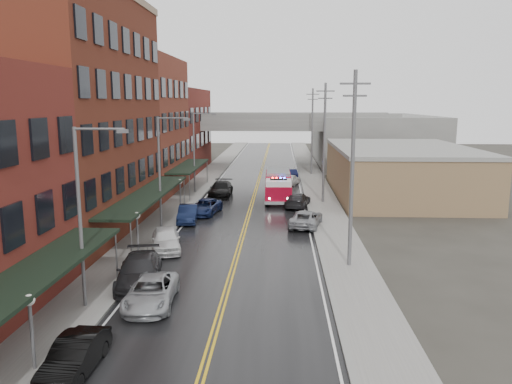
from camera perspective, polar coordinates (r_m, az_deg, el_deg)
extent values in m
cube|color=black|center=(46.25, -0.78, -2.41)|extent=(11.00, 160.00, 0.02)
cube|color=slate|center=(47.25, -9.66, -2.20)|extent=(3.00, 160.00, 0.15)
cube|color=slate|center=(46.35, 8.27, -2.40)|extent=(3.00, 160.00, 0.15)
cube|color=gray|center=(46.93, -7.69, -2.23)|extent=(0.30, 160.00, 0.15)
cube|color=gray|center=(46.22, 6.23, -2.39)|extent=(0.30, 160.00, 0.15)
cube|color=#572417|center=(41.35, -20.39, 8.03)|extent=(9.00, 20.00, 18.00)
cube|color=maroon|center=(57.90, -13.48, 7.35)|extent=(9.00, 15.00, 15.00)
cube|color=maroon|center=(74.92, -9.68, 6.93)|extent=(9.00, 20.00, 12.00)
cube|color=#8D6B4C|center=(57.08, 16.13, 2.15)|extent=(14.00, 22.00, 5.00)
cube|color=slate|center=(86.58, 12.99, 5.92)|extent=(18.00, 30.00, 8.00)
cube|color=black|center=(22.83, -24.71, -8.95)|extent=(2.60, 16.00, 0.18)
cylinder|color=slate|center=(29.48, -15.66, -7.19)|extent=(0.10, 0.10, 3.00)
cube|color=black|center=(40.07, -12.21, -0.25)|extent=(2.60, 18.00, 0.18)
cylinder|color=slate|center=(32.04, -14.08, -5.72)|extent=(0.10, 0.10, 3.00)
cylinder|color=slate|center=(48.32, -8.20, -0.16)|extent=(0.10, 0.10, 3.00)
cube|color=black|center=(56.94, -7.67, 2.95)|extent=(2.60, 13.00, 0.18)
cylinder|color=slate|center=(51.02, -7.61, 0.40)|extent=(0.10, 0.10, 3.00)
cylinder|color=slate|center=(62.92, -5.61, 2.30)|extent=(0.10, 0.10, 3.00)
cylinder|color=#59595B|center=(21.28, -24.21, -14.95)|extent=(0.14, 0.14, 2.80)
sphere|color=silver|center=(20.71, -24.51, -11.18)|extent=(0.44, 0.44, 0.44)
cylinder|color=#59595B|center=(33.55, -13.37, -5.14)|extent=(0.14, 0.14, 2.80)
sphere|color=silver|center=(33.19, -13.48, -2.64)|extent=(0.44, 0.44, 0.44)
cylinder|color=#59595B|center=(46.80, -8.63, -0.64)|extent=(0.14, 0.14, 2.80)
sphere|color=silver|center=(46.55, -8.68, 1.18)|extent=(0.44, 0.44, 0.44)
cylinder|color=#59595B|center=(25.62, -19.47, -3.07)|extent=(0.18, 0.18, 9.00)
cylinder|color=#59595B|center=(24.58, -17.48, 6.89)|extent=(2.40, 0.12, 0.12)
cube|color=#59595B|center=(24.23, -15.01, 6.73)|extent=(0.50, 0.22, 0.18)
cylinder|color=#59595B|center=(40.61, -10.97, 2.07)|extent=(0.18, 0.18, 9.00)
cylinder|color=#59595B|center=(39.96, -9.50, 8.33)|extent=(2.40, 0.12, 0.12)
cube|color=#59595B|center=(39.75, -7.93, 8.22)|extent=(0.50, 0.22, 0.18)
cylinder|color=#59595B|center=(56.16, -7.10, 4.40)|extent=(0.18, 0.18, 9.00)
cylinder|color=#59595B|center=(55.70, -5.97, 8.91)|extent=(2.40, 0.12, 0.12)
cube|color=#59595B|center=(55.54, -4.83, 8.83)|extent=(0.50, 0.22, 0.18)
cylinder|color=#59595B|center=(30.62, 10.94, 2.29)|extent=(0.24, 0.24, 12.00)
cube|color=#59595B|center=(30.36, 11.28, 12.06)|extent=(1.80, 0.12, 0.12)
cube|color=#59595B|center=(30.34, 11.23, 10.73)|extent=(1.40, 0.12, 0.12)
cylinder|color=#59595B|center=(50.39, 7.80, 5.44)|extent=(0.24, 0.24, 12.00)
cube|color=#59595B|center=(50.23, 7.95, 11.36)|extent=(1.80, 0.12, 0.12)
cube|color=#59595B|center=(50.22, 7.93, 10.56)|extent=(1.40, 0.12, 0.12)
cylinder|color=#59595B|center=(70.28, 6.43, 6.80)|extent=(0.24, 0.24, 12.00)
cube|color=#59595B|center=(70.17, 6.52, 11.05)|extent=(1.80, 0.12, 0.12)
cube|color=#59595B|center=(70.16, 6.50, 10.47)|extent=(1.40, 0.12, 0.12)
cube|color=slate|center=(77.16, 0.73, 7.73)|extent=(40.00, 10.00, 1.50)
cube|color=slate|center=(78.60, -7.35, 4.95)|extent=(1.60, 8.00, 6.00)
cube|color=slate|center=(77.78, 8.88, 4.86)|extent=(1.60, 8.00, 6.00)
cube|color=maroon|center=(53.24, 2.54, 1.01)|extent=(2.68, 5.75, 2.18)
cube|color=maroon|center=(49.30, 2.58, -0.10)|extent=(2.64, 2.74, 1.56)
cube|color=silver|center=(49.12, 2.59, 1.09)|extent=(2.50, 2.53, 0.52)
cube|color=black|center=(49.45, 2.58, 0.30)|extent=(2.64, 1.70, 0.83)
cube|color=slate|center=(53.05, 2.55, 2.34)|extent=(2.42, 5.33, 0.31)
cube|color=black|center=(49.07, 2.59, 1.49)|extent=(1.67, 0.32, 0.15)
sphere|color=#FF0C0C|center=(49.05, 1.92, 1.59)|extent=(0.21, 0.21, 0.21)
sphere|color=#1933FF|center=(49.07, 3.26, 1.58)|extent=(0.21, 0.21, 0.21)
cylinder|color=black|center=(49.34, 1.25, -1.00)|extent=(1.04, 0.38, 1.04)
cylinder|color=black|center=(49.37, 3.90, -1.02)|extent=(1.04, 0.38, 1.04)
cylinder|color=black|center=(52.91, 1.30, -0.23)|extent=(1.04, 0.38, 1.04)
cylinder|color=black|center=(52.93, 3.77, -0.25)|extent=(1.04, 0.38, 1.04)
cylinder|color=black|center=(55.47, 1.33, 0.25)|extent=(1.04, 0.38, 1.04)
cylinder|color=black|center=(55.49, 3.69, 0.24)|extent=(1.04, 0.38, 1.04)
imported|color=black|center=(20.98, -20.02, -17.22)|extent=(1.50, 4.15, 1.36)
imported|color=#989B9F|center=(26.20, -11.91, -11.11)|extent=(2.64, 5.15, 1.39)
imported|color=#232325|center=(29.03, -13.23, -8.78)|extent=(3.17, 5.89, 1.62)
imported|color=silver|center=(35.10, -10.28, -5.33)|extent=(3.03, 5.09, 1.62)
imported|color=black|center=(43.06, -7.77, -2.48)|extent=(1.92, 4.55, 1.46)
imported|color=#111C42|center=(45.88, -5.88, -1.71)|extent=(3.01, 5.20, 1.36)
imported|color=black|center=(54.39, -4.02, 0.34)|extent=(2.30, 5.57, 1.61)
imported|color=gray|center=(41.30, 5.73, -3.04)|extent=(3.24, 5.32, 1.38)
imported|color=#242426|center=(48.92, 4.79, -0.92)|extent=(2.95, 5.12, 1.40)
imported|color=silver|center=(61.97, 4.05, 1.42)|extent=(2.67, 4.19, 1.33)
imported|color=black|center=(66.42, 3.93, 2.05)|extent=(2.08, 4.46, 1.41)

